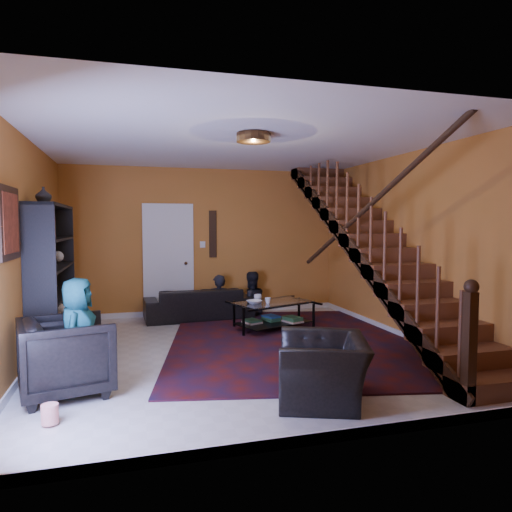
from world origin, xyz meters
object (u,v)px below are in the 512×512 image
at_px(armchair_left, 66,356).
at_px(coffee_table, 273,314).
at_px(bookshelf, 53,282).
at_px(sofa, 199,303).
at_px(armchair_right, 323,369).

distance_m(armchair_left, coffee_table, 3.61).
distance_m(bookshelf, coffee_table, 3.36).
xyz_separation_m(sofa, armchair_right, (0.61, -4.20, 0.03)).
distance_m(sofa, coffee_table, 1.60).
bearing_deg(bookshelf, coffee_table, 8.56).
height_order(armchair_left, coffee_table, armchair_left).
bearing_deg(bookshelf, sofa, 37.59).
bearing_deg(armchair_right, sofa, -151.46).
bearing_deg(coffee_table, bookshelf, -171.44).
height_order(sofa, armchair_right, armchair_right).
xyz_separation_m(armchair_right, coffee_table, (0.44, 2.99, -0.04)).
xyz_separation_m(sofa, armchair_left, (-1.85, -3.36, 0.11)).
relative_size(bookshelf, armchair_right, 2.08).
relative_size(bookshelf, coffee_table, 1.43).
relative_size(sofa, armchair_left, 2.23).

